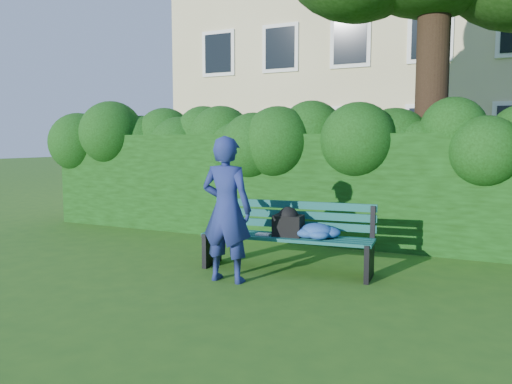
% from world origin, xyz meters
% --- Properties ---
extents(ground, '(80.00, 80.00, 0.00)m').
position_xyz_m(ground, '(0.00, 0.00, 0.00)').
color(ground, '#2B5919').
rests_on(ground, ground).
extents(apartment_building, '(16.00, 8.08, 12.00)m').
position_xyz_m(apartment_building, '(-0.00, 13.99, 6.00)').
color(apartment_building, tan).
rests_on(apartment_building, ground).
extents(hedge, '(10.00, 1.00, 1.80)m').
position_xyz_m(hedge, '(0.00, 2.20, 0.90)').
color(hedge, black).
rests_on(hedge, ground).
extents(park_bench, '(2.25, 0.76, 0.89)m').
position_xyz_m(park_bench, '(0.81, 0.06, 0.51)').
color(park_bench, '#0D443C').
rests_on(park_bench, ground).
extents(man_reading, '(0.65, 0.44, 1.74)m').
position_xyz_m(man_reading, '(0.24, -0.71, 0.87)').
color(man_reading, navy).
rests_on(man_reading, ground).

